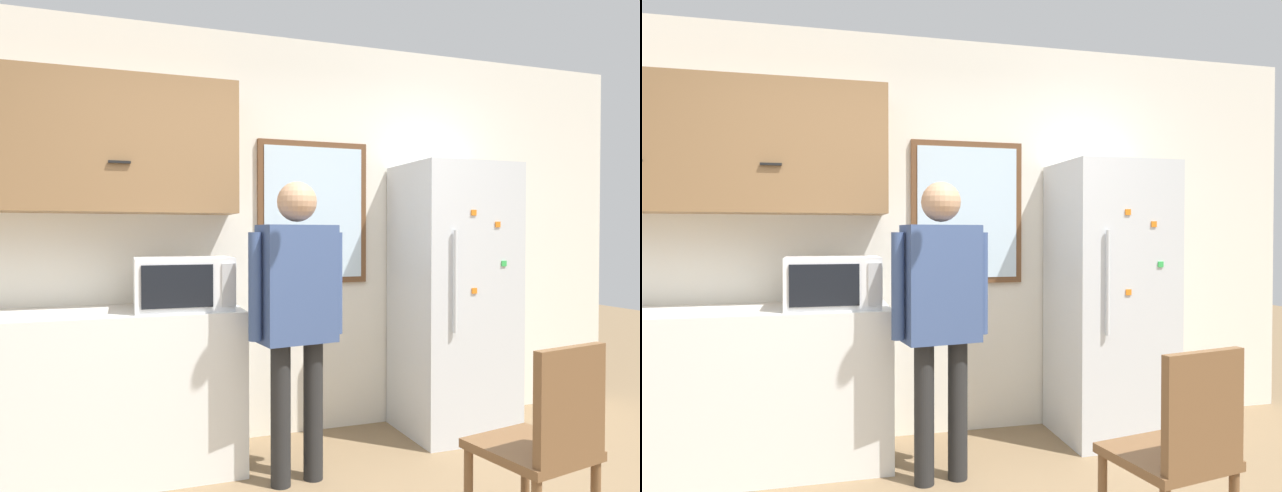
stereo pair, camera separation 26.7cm
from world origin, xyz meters
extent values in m
cube|color=silver|center=(0.00, 2.05, 1.35)|extent=(6.00, 0.06, 2.70)
cube|color=silver|center=(-1.16, 1.70, 0.47)|extent=(2.07, 0.63, 0.93)
cube|color=olive|center=(-1.16, 1.84, 1.89)|extent=(2.07, 0.37, 0.79)
cube|color=black|center=(-0.80, 1.64, 1.77)|extent=(0.12, 0.01, 0.01)
cube|color=white|center=(-0.46, 1.63, 1.08)|extent=(0.54, 0.38, 0.30)
cube|color=black|center=(-0.51, 1.44, 1.08)|extent=(0.38, 0.01, 0.23)
cube|color=#B2B2B2|center=(-0.23, 1.44, 1.08)|extent=(0.08, 0.01, 0.24)
cylinder|color=black|center=(0.02, 1.25, 0.39)|extent=(0.11, 0.11, 0.78)
cylinder|color=black|center=(0.21, 1.27, 0.39)|extent=(0.11, 0.11, 0.78)
cube|color=#384C7A|center=(0.11, 1.26, 1.10)|extent=(0.44, 0.28, 0.64)
sphere|color=tan|center=(0.11, 1.26, 1.54)|extent=(0.22, 0.22, 0.22)
cylinder|color=#384C7A|center=(-0.13, 1.22, 1.09)|extent=(0.07, 0.07, 0.57)
cylinder|color=#384C7A|center=(0.36, 1.29, 1.09)|extent=(0.07, 0.07, 0.57)
cube|color=silver|center=(1.37, 1.70, 0.92)|extent=(0.71, 0.63, 1.84)
cylinder|color=silver|center=(1.18, 1.36, 1.07)|extent=(0.02, 0.02, 0.65)
cube|color=green|center=(1.56, 1.38, 1.18)|extent=(0.04, 0.01, 0.04)
cube|color=orange|center=(1.51, 1.38, 1.43)|extent=(0.04, 0.01, 0.04)
cube|color=orange|center=(1.33, 1.38, 1.01)|extent=(0.04, 0.01, 0.04)
cube|color=orange|center=(1.32, 1.38, 1.51)|extent=(0.04, 0.01, 0.04)
cube|color=brown|center=(0.85, 0.26, 0.45)|extent=(0.49, 0.49, 0.04)
cylinder|color=brown|center=(1.00, 0.47, 0.21)|extent=(0.04, 0.04, 0.43)
cube|color=brown|center=(0.89, 0.07, 0.70)|extent=(0.39, 0.11, 0.45)
cube|color=brown|center=(0.46, 2.01, 1.52)|extent=(0.78, 0.04, 0.98)
cube|color=silver|center=(0.46, 1.99, 1.52)|extent=(0.70, 0.01, 0.90)
camera|label=1|loc=(-0.79, -1.72, 1.37)|focal=32.00mm
camera|label=2|loc=(-0.54, -1.80, 1.37)|focal=32.00mm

